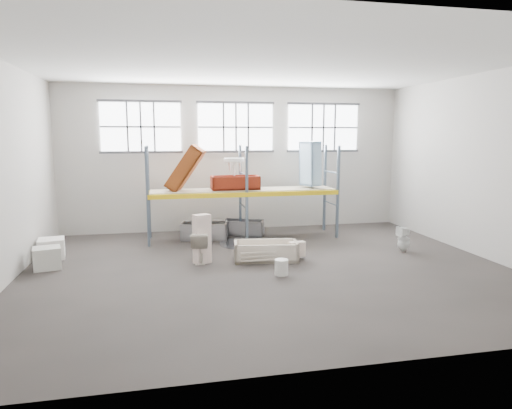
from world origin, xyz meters
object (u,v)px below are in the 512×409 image
object	(u,v)px
toilet_beige	(200,247)
steel_tub_left	(204,231)
toilet_white	(404,239)
steel_tub_right	(244,227)
bucket	(281,267)
cistern_tall	(202,239)
blue_tub_upright	(310,164)
carton_near	(47,258)
rust_tub_flat	(235,183)
bathtub_beige	(266,251)

from	to	relation	value
toilet_beige	steel_tub_left	xyz separation A→B (m)	(0.35, 2.62, -0.14)
toilet_white	steel_tub_right	size ratio (longest dim) A/B	0.55
steel_tub_left	bucket	xyz separation A→B (m)	(1.46, -4.15, -0.08)
cistern_tall	steel_tub_right	distance (m)	3.59
blue_tub_upright	bucket	size ratio (longest dim) A/B	3.80
toilet_beige	bucket	xyz separation A→B (m)	(1.81, -1.54, -0.22)
steel_tub_left	carton_near	bearing A→B (deg)	-149.35
steel_tub_left	bucket	distance (m)	4.40
steel_tub_left	blue_tub_upright	bearing A→B (deg)	-0.32
toilet_white	blue_tub_upright	size ratio (longest dim) A/B	0.51
rust_tub_flat	blue_tub_upright	world-z (taller)	blue_tub_upright
steel_tub_right	bucket	bearing A→B (deg)	-88.74
steel_tub_right	rust_tub_flat	size ratio (longest dim) A/B	0.87
bucket	steel_tub_left	bearing A→B (deg)	109.38
steel_tub_left	rust_tub_flat	bearing A→B (deg)	-1.53
toilet_beige	toilet_white	bearing A→B (deg)	-172.63
carton_near	blue_tub_upright	bearing A→B (deg)	17.64
blue_tub_upright	bucket	distance (m)	5.12
carton_near	rust_tub_flat	bearing A→B (deg)	25.24
steel_tub_right	blue_tub_upright	world-z (taller)	blue_tub_upright
toilet_white	steel_tub_left	bearing A→B (deg)	-125.14
blue_tub_upright	carton_near	bearing A→B (deg)	-162.36
bathtub_beige	carton_near	bearing A→B (deg)	-175.27
toilet_white	blue_tub_upright	distance (m)	3.92
bathtub_beige	cistern_tall	bearing A→B (deg)	-173.72
steel_tub_left	steel_tub_right	size ratio (longest dim) A/B	1.10
cistern_tall	rust_tub_flat	bearing A→B (deg)	40.29
toilet_white	bucket	size ratio (longest dim) A/B	1.95
blue_tub_upright	bucket	xyz separation A→B (m)	(-2.07, -4.13, -2.20)
rust_tub_flat	carton_near	distance (m)	5.93
bathtub_beige	steel_tub_right	size ratio (longest dim) A/B	1.27
rust_tub_flat	bucket	xyz separation A→B (m)	(0.45, -4.13, -1.63)
steel_tub_right	carton_near	distance (m)	6.23
bathtub_beige	cistern_tall	world-z (taller)	cistern_tall
steel_tub_left	blue_tub_upright	world-z (taller)	blue_tub_upright
bathtub_beige	carton_near	size ratio (longest dim) A/B	2.64
toilet_beige	cistern_tall	size ratio (longest dim) A/B	0.63
bathtub_beige	steel_tub_right	world-z (taller)	bathtub_beige
bathtub_beige	rust_tub_flat	xyz separation A→B (m)	(-0.38, 2.78, 1.57)
rust_tub_flat	blue_tub_upright	xyz separation A→B (m)	(2.52, 0.01, 0.58)
bucket	carton_near	world-z (taller)	carton_near
toilet_white	bucket	bearing A→B (deg)	-79.17
steel_tub_left	carton_near	world-z (taller)	carton_near
toilet_white	toilet_beige	bearing A→B (deg)	-99.78
toilet_white	blue_tub_upright	bearing A→B (deg)	-153.13
bathtub_beige	toilet_white	bearing A→B (deg)	8.87
cistern_tall	toilet_white	bearing A→B (deg)	-23.87
steel_tub_left	steel_tub_right	xyz separation A→B (m)	(1.36, 0.41, -0.02)
carton_near	bathtub_beige	bearing A→B (deg)	-3.48
steel_tub_left	blue_tub_upright	distance (m)	4.12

